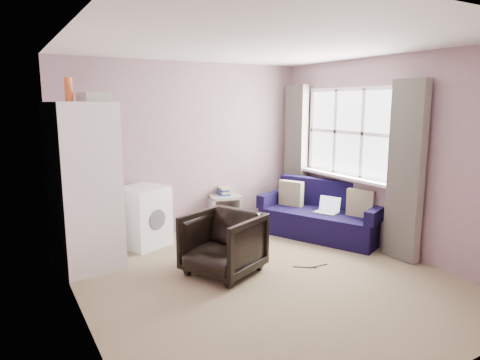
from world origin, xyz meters
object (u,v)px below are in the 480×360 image
at_px(washing_machine, 143,215).
at_px(sofa, 324,216).
at_px(fridge, 85,186).
at_px(armchair, 223,241).
at_px(side_table, 224,208).

xyz_separation_m(washing_machine, sofa, (2.41, -0.88, -0.13)).
height_order(fridge, sofa, fridge).
bearing_deg(armchair, sofa, 80.43).
bearing_deg(side_table, washing_machine, -170.06).
distance_m(washing_machine, sofa, 2.57).
distance_m(armchair, fridge, 1.70).
height_order(fridge, side_table, fridge).
xyz_separation_m(washing_machine, side_table, (1.37, 0.24, -0.12)).
distance_m(armchair, side_table, 1.87).
bearing_deg(armchair, fridge, -151.42).
height_order(armchair, side_table, armchair).
relative_size(armchair, washing_machine, 0.96).
height_order(armchair, washing_machine, washing_machine).
xyz_separation_m(armchair, side_table, (0.89, 1.65, -0.09)).
xyz_separation_m(side_table, sofa, (1.04, -1.12, -0.01)).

